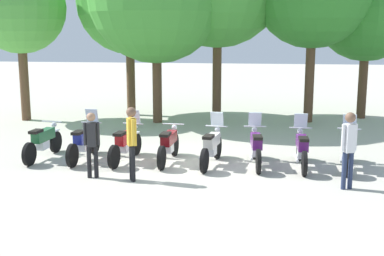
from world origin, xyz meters
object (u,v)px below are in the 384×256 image
object	(u,v)px
motorcycle_5	(256,147)
person_1	(92,140)
motorcycle_1	(84,142)
motorcycle_7	(348,149)
motorcycle_6	(302,148)
person_2	(132,137)
motorcycle_4	(212,146)
motorcycle_0	(43,141)
tree_1	(129,2)
tree_5	(367,9)
motorcycle_3	(169,144)
person_0	(349,144)
tree_0	(20,8)
motorcycle_2	(126,143)

from	to	relation	value
motorcycle_5	person_1	distance (m)	4.38
motorcycle_1	motorcycle_7	bearing A→B (deg)	-85.72
motorcycle_5	motorcycle_6	xyz separation A→B (m)	(1.21, -0.07, 0.00)
person_2	person_1	bearing A→B (deg)	147.81
motorcycle_4	motorcycle_5	bearing A→B (deg)	-76.81
motorcycle_0	tree_1	distance (m)	8.75
tree_1	motorcycle_1	bearing A→B (deg)	-86.28
motorcycle_1	tree_5	bearing A→B (deg)	-43.99
person_1	motorcycle_4	bearing A→B (deg)	-72.04
motorcycle_3	tree_5	xyz separation A→B (m)	(6.68, 7.99, 3.90)
motorcycle_5	tree_1	distance (m)	10.21
motorcycle_1	motorcycle_4	distance (m)	3.61
motorcycle_6	person_0	world-z (taller)	person_0
motorcycle_0	tree_0	world-z (taller)	tree_0
motorcycle_6	person_0	xyz separation A→B (m)	(0.89, -1.79, 0.55)
person_0	tree_0	world-z (taller)	tree_0
motorcycle_5	tree_1	bearing A→B (deg)	30.14
motorcycle_0	tree_5	size ratio (longest dim) A/B	0.34
person_2	motorcycle_7	bearing A→B (deg)	-7.56
motorcycle_3	person_1	world-z (taller)	person_1
motorcycle_0	motorcycle_3	xyz separation A→B (m)	(3.61, 0.05, 0.00)
motorcycle_6	tree_5	size ratio (longest dim) A/B	0.34
tree_1	motorcycle_0	bearing A→B (deg)	-95.29
motorcycle_4	motorcycle_2	bearing A→B (deg)	96.15
motorcycle_2	tree_5	xyz separation A→B (m)	(7.88, 8.04, 3.88)
motorcycle_6	person_1	distance (m)	5.49
motorcycle_0	person_2	bearing A→B (deg)	-116.00
motorcycle_3	person_0	bearing A→B (deg)	-108.92
motorcycle_6	person_0	bearing A→B (deg)	-153.95
motorcycle_3	tree_1	world-z (taller)	tree_1
motorcycle_4	person_2	xyz separation A→B (m)	(-1.79, -1.70, 0.56)
motorcycle_5	motorcycle_2	bearing A→B (deg)	85.43
motorcycle_2	motorcycle_1	bearing A→B (deg)	98.06
person_1	tree_5	world-z (taller)	tree_5
motorcycle_5	person_2	distance (m)	3.53
motorcycle_1	motorcycle_6	distance (m)	6.01
motorcycle_3	tree_0	size ratio (longest dim) A/B	0.35
motorcycle_7	person_0	distance (m)	1.94
person_0	tree_1	xyz separation A→B (m)	(-7.40, 9.50, 3.64)
motorcycle_2	tree_0	size ratio (longest dim) A/B	0.35
person_0	person_1	distance (m)	6.12
tree_5	motorcycle_7	bearing A→B (deg)	-103.04
motorcycle_2	person_1	world-z (taller)	person_1
motorcycle_1	person_1	size ratio (longest dim) A/B	1.33
tree_0	tree_1	distance (m)	4.30
motorcycle_4	motorcycle_5	distance (m)	1.20
motorcycle_6	person_2	distance (m)	4.57
motorcycle_0	motorcycle_2	world-z (taller)	motorcycle_2
tree_0	tree_1	size ratio (longest dim) A/B	0.90
motorcycle_4	motorcycle_7	xyz separation A→B (m)	(3.61, 0.08, 0.00)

